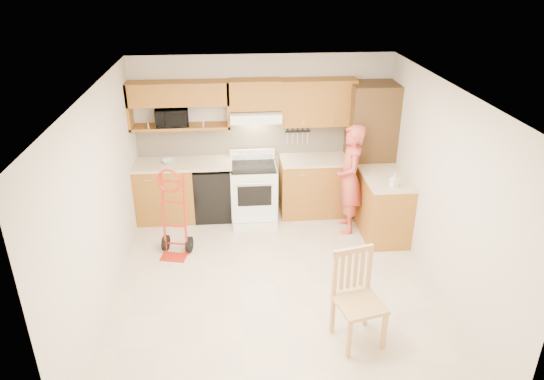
{
  "coord_description": "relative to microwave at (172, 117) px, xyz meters",
  "views": [
    {
      "loc": [
        -0.48,
        -5.21,
        3.78
      ],
      "look_at": [
        0.0,
        0.5,
        1.1
      ],
      "focal_mm": 32.83,
      "sensor_mm": 36.0,
      "label": 1
    }
  ],
  "objects": [
    {
      "name": "lower_cab_left",
      "position": [
        -0.18,
        -0.14,
        -1.18
      ],
      "size": [
        0.9,
        0.6,
        0.9
      ],
      "primitive_type": "cube",
      "color": "#8A5F20",
      "rests_on": "ground"
    },
    {
      "name": "hand_truck",
      "position": [
        0.05,
        -1.26,
        -1.04
      ],
      "size": [
        0.54,
        0.51,
        1.17
      ],
      "primitive_type": null,
      "rotation": [
        0.0,
        0.0,
        -0.22
      ],
      "color": "red",
      "rests_on": "ground"
    },
    {
      "name": "wall_right",
      "position": [
        3.38,
        -2.08,
        -0.38
      ],
      "size": [
        0.02,
        4.5,
        2.5
      ],
      "primitive_type": "cube",
      "color": "silver",
      "rests_on": "ground"
    },
    {
      "name": "backsplash",
      "position": [
        1.37,
        0.15,
        -0.43
      ],
      "size": [
        3.92,
        0.03,
        0.55
      ],
      "primitive_type": "cube",
      "color": "beige",
      "rests_on": "wall_back"
    },
    {
      "name": "dishwasher",
      "position": [
        0.57,
        -0.14,
        -1.2
      ],
      "size": [
        0.6,
        0.6,
        0.85
      ],
      "primitive_type": "cube",
      "color": "black",
      "rests_on": "ground"
    },
    {
      "name": "countertop_return",
      "position": [
        3.07,
        -0.94,
        -0.71
      ],
      "size": [
        0.63,
        1.0,
        0.04
      ],
      "primitive_type": "cube",
      "color": "#C5B68D",
      "rests_on": "cab_return_right"
    },
    {
      "name": "floor",
      "position": [
        1.37,
        -2.08,
        -1.64
      ],
      "size": [
        4.0,
        4.5,
        0.02
      ],
      "primitive_type": "cube",
      "color": "beige",
      "rests_on": "ground"
    },
    {
      "name": "ceiling",
      "position": [
        1.37,
        -2.08,
        0.88
      ],
      "size": [
        4.0,
        4.5,
        0.02
      ],
      "primitive_type": "cube",
      "color": "white",
      "rests_on": "ground"
    },
    {
      "name": "dining_chair",
      "position": [
        2.16,
        -3.17,
        -1.1
      ],
      "size": [
        0.58,
        0.61,
        1.05
      ],
      "primitive_type": null,
      "rotation": [
        0.0,
        0.0,
        0.23
      ],
      "color": "tan",
      "rests_on": "ground"
    },
    {
      "name": "person",
      "position": [
        2.59,
        -0.74,
        -0.8
      ],
      "size": [
        0.45,
        0.64,
        1.66
      ],
      "primitive_type": "imported",
      "rotation": [
        0.0,
        0.0,
        -1.66
      ],
      "color": "#C4493E",
      "rests_on": "ground"
    },
    {
      "name": "wall_front",
      "position": [
        1.37,
        -4.34,
        -0.38
      ],
      "size": [
        4.0,
        0.02,
        2.5
      ],
      "primitive_type": "cube",
      "color": "silver",
      "rests_on": "ground"
    },
    {
      "name": "wall_left",
      "position": [
        -0.64,
        -2.08,
        -0.38
      ],
      "size": [
        0.02,
        4.5,
        2.5
      ],
      "primitive_type": "cube",
      "color": "silver",
      "rests_on": "ground"
    },
    {
      "name": "upper_cab_center",
      "position": [
        1.25,
        0.0,
        0.31
      ],
      "size": [
        0.76,
        0.33,
        0.44
      ],
      "primitive_type": "cube",
      "color": "#8A5F20",
      "rests_on": "wall_back"
    },
    {
      "name": "microwave",
      "position": [
        0.0,
        0.0,
        0.0
      ],
      "size": [
        0.52,
        0.38,
        0.27
      ],
      "primitive_type": "imported",
      "rotation": [
        0.0,
        0.0,
        0.1
      ],
      "color": "black",
      "rests_on": "upper_shelf_mw"
    },
    {
      "name": "upper_shelf_mw",
      "position": [
        0.12,
        0.0,
        -0.16
      ],
      "size": [
        1.5,
        0.33,
        0.04
      ],
      "primitive_type": "cube",
      "color": "#8A5F20",
      "rests_on": "wall_back"
    },
    {
      "name": "cab_return_right",
      "position": [
        3.07,
        -0.94,
        -1.18
      ],
      "size": [
        0.6,
        1.0,
        0.9
      ],
      "primitive_type": "cube",
      "color": "#8A5F20",
      "rests_on": "ground"
    },
    {
      "name": "knife_strip",
      "position": [
        1.92,
        0.12,
        -0.39
      ],
      "size": [
        0.4,
        0.05,
        0.29
      ],
      "primitive_type": null,
      "color": "black",
      "rests_on": "backsplash"
    },
    {
      "name": "pantry_tall",
      "position": [
        3.02,
        -0.14,
        -0.58
      ],
      "size": [
        0.7,
        0.6,
        2.1
      ],
      "primitive_type": "cube",
      "color": "#573B18",
      "rests_on": "ground"
    },
    {
      "name": "soap_bottle",
      "position": [
        3.07,
        -1.27,
        -0.59
      ],
      "size": [
        0.12,
        0.12,
        0.2
      ],
      "primitive_type": "imported",
      "rotation": [
        0.0,
        0.0,
        0.38
      ],
      "color": "white",
      "rests_on": "countertop_return"
    },
    {
      "name": "range",
      "position": [
        1.2,
        -0.29,
        -1.1
      ],
      "size": [
        0.71,
        0.94,
        1.05
      ],
      "primitive_type": null,
      "color": "white",
      "rests_on": "ground"
    },
    {
      "name": "range_hood",
      "position": [
        1.25,
        -0.06,
        0.0
      ],
      "size": [
        0.76,
        0.46,
        0.14
      ],
      "primitive_type": "cube",
      "color": "white",
      "rests_on": "wall_back"
    },
    {
      "name": "bowl",
      "position": [
        -0.09,
        -0.14,
        -0.66
      ],
      "size": [
        0.23,
        0.23,
        0.05
      ],
      "primitive_type": "imported",
      "rotation": [
        0.0,
        0.0,
        0.18
      ],
      "color": "white",
      "rests_on": "countertop_left"
    },
    {
      "name": "countertop_right",
      "position": [
        2.2,
        -0.13,
        -0.71
      ],
      "size": [
        1.14,
        0.63,
        0.04
      ],
      "primitive_type": "cube",
      "color": "#C5B68D",
      "rests_on": "lower_cab_right"
    },
    {
      "name": "countertop_left",
      "position": [
        0.12,
        -0.13,
        -0.71
      ],
      "size": [
        1.5,
        0.63,
        0.04
      ],
      "primitive_type": "cube",
      "color": "#C5B68D",
      "rests_on": "lower_cab_left"
    },
    {
      "name": "upper_cab_left",
      "position": [
        0.12,
        0.0,
        0.35
      ],
      "size": [
        1.5,
        0.33,
        0.34
      ],
      "primitive_type": "cube",
      "color": "#8A5F20",
      "rests_on": "wall_back"
    },
    {
      "name": "lower_cab_right",
      "position": [
        2.2,
        -0.14,
        -1.18
      ],
      "size": [
        1.14,
        0.6,
        0.9
      ],
      "primitive_type": "cube",
      "color": "#8A5F20",
      "rests_on": "ground"
    },
    {
      "name": "wall_back",
      "position": [
        1.37,
        0.17,
        -0.38
      ],
      "size": [
        4.0,
        0.02,
        2.5
      ],
      "primitive_type": "cube",
      "color": "silver",
      "rests_on": "ground"
    },
    {
      "name": "upper_cab_right",
      "position": [
        2.2,
        0.0,
        0.17
      ],
      "size": [
        1.14,
        0.33,
        0.7
      ],
      "primitive_type": "cube",
      "color": "#8A5F20",
      "rests_on": "wall_back"
    }
  ]
}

